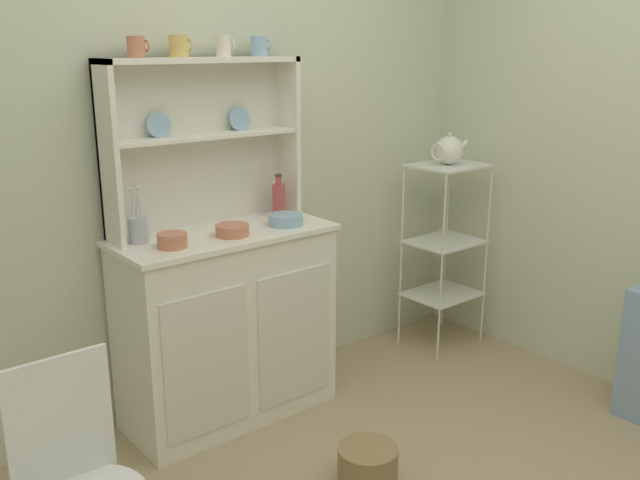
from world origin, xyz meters
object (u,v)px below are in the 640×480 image
at_px(utensil_jar, 138,229).
at_px(bakers_rack, 445,234).
at_px(wire_chair, 74,473).
at_px(cup_terracotta_0, 136,47).
at_px(hutch_cabinet, 227,323).
at_px(floor_basket, 368,466).
at_px(bowl_mixing_large, 172,240).
at_px(porcelain_teapot, 449,150).
at_px(jam_bottle, 279,199).
at_px(hutch_shelf_unit, 201,131).

bearing_deg(utensil_jar, bakers_rack, -5.52).
bearing_deg(wire_chair, cup_terracotta_0, 80.91).
height_order(wire_chair, cup_terracotta_0, cup_terracotta_0).
bearing_deg(hutch_cabinet, utensil_jar, 167.92).
xyz_separation_m(floor_basket, bowl_mixing_large, (-0.41, 0.75, 0.84)).
bearing_deg(cup_terracotta_0, bakers_rack, -7.22).
bearing_deg(wire_chair, bowl_mixing_large, 73.77).
relative_size(bakers_rack, porcelain_teapot, 4.30).
height_order(floor_basket, cup_terracotta_0, cup_terracotta_0).
height_order(cup_terracotta_0, porcelain_teapot, cup_terracotta_0).
xyz_separation_m(bakers_rack, porcelain_teapot, (-0.00, -0.00, 0.47)).
bearing_deg(utensil_jar, wire_chair, -126.06).
relative_size(cup_terracotta_0, jam_bottle, 0.42).
height_order(hutch_shelf_unit, floor_basket, hutch_shelf_unit).
relative_size(hutch_cabinet, utensil_jar, 4.03).
xyz_separation_m(floor_basket, jam_bottle, (0.24, 0.91, 0.90)).
distance_m(cup_terracotta_0, bowl_mixing_large, 0.79).
xyz_separation_m(bowl_mixing_large, jam_bottle, (0.65, 0.16, 0.06)).
xyz_separation_m(bakers_rack, cup_terracotta_0, (-1.68, 0.21, 1.02)).
relative_size(bowl_mixing_large, jam_bottle, 0.60).
bearing_deg(floor_basket, utensil_jar, 118.27).
distance_m(wire_chair, utensil_jar, 1.16).
height_order(hutch_cabinet, bowl_mixing_large, bowl_mixing_large).
relative_size(floor_basket, cup_terracotta_0, 2.81).
distance_m(wire_chair, porcelain_teapot, 2.56).
bearing_deg(hutch_shelf_unit, bowl_mixing_large, -140.57).
xyz_separation_m(bakers_rack, wire_chair, (-2.39, -0.70, -0.15)).
bearing_deg(jam_bottle, utensil_jar, -179.37).
xyz_separation_m(wire_chair, bowl_mixing_large, (0.71, 0.72, 0.41)).
bearing_deg(jam_bottle, porcelain_teapot, -9.86).
relative_size(cup_terracotta_0, utensil_jar, 0.35).
bearing_deg(bowl_mixing_large, porcelain_teapot, -0.61).
relative_size(floor_basket, utensil_jar, 0.98).
distance_m(bakers_rack, floor_basket, 1.58).
distance_m(cup_terracotta_0, porcelain_teapot, 1.78).
relative_size(bakers_rack, jam_bottle, 5.17).
xyz_separation_m(hutch_shelf_unit, bowl_mixing_large, (-0.29, -0.24, -0.40)).
bearing_deg(bowl_mixing_large, utensil_jar, 116.90).
relative_size(hutch_shelf_unit, jam_bottle, 4.50).
xyz_separation_m(wire_chair, cup_terracotta_0, (0.70, 0.91, 1.17)).
bearing_deg(bakers_rack, porcelain_teapot, -180.00).
bearing_deg(utensil_jar, hutch_cabinet, -12.08).
height_order(wire_chair, utensil_jar, utensil_jar).
bearing_deg(wire_chair, hutch_shelf_unit, 72.18).
relative_size(hutch_cabinet, bakers_rack, 0.93).
xyz_separation_m(hutch_cabinet, bowl_mixing_large, (-0.29, -0.07, 0.47)).
relative_size(hutch_cabinet, porcelain_teapot, 4.02).
bearing_deg(jam_bottle, hutch_cabinet, -166.71).
bearing_deg(hutch_shelf_unit, jam_bottle, -11.99).
distance_m(hutch_shelf_unit, utensil_jar, 0.53).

